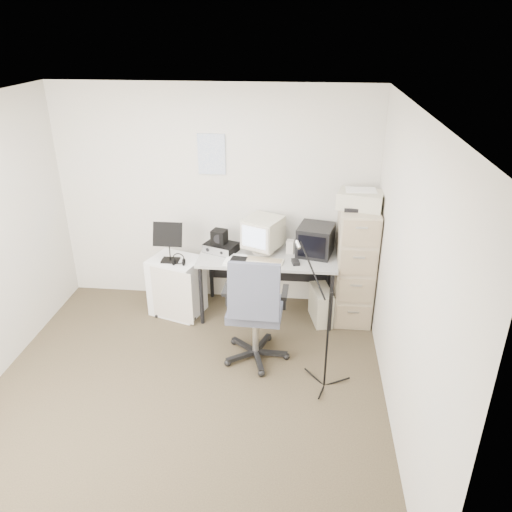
# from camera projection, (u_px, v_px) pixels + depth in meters

# --- Properties ---
(floor) EXTENTS (3.60, 3.60, 0.01)m
(floor) POSITION_uv_depth(u_px,v_px,m) (185.00, 392.00, 4.54)
(floor) COLOR #332A1E
(floor) RESTS_ON ground
(ceiling) EXTENTS (3.60, 3.60, 0.01)m
(ceiling) POSITION_uv_depth(u_px,v_px,m) (164.00, 109.00, 3.47)
(ceiling) COLOR white
(ceiling) RESTS_ON ground
(wall_back) EXTENTS (3.60, 0.02, 2.50)m
(wall_back) POSITION_uv_depth(u_px,v_px,m) (215.00, 198.00, 5.62)
(wall_back) COLOR beige
(wall_back) RESTS_ON ground
(wall_front) EXTENTS (3.60, 0.02, 2.50)m
(wall_front) POSITION_uv_depth(u_px,v_px,m) (83.00, 438.00, 2.38)
(wall_front) COLOR beige
(wall_front) RESTS_ON ground
(wall_right) EXTENTS (0.02, 3.60, 2.50)m
(wall_right) POSITION_uv_depth(u_px,v_px,m) (405.00, 280.00, 3.83)
(wall_right) COLOR beige
(wall_right) RESTS_ON ground
(wall_calendar) EXTENTS (0.30, 0.02, 0.44)m
(wall_calendar) POSITION_uv_depth(u_px,v_px,m) (212.00, 154.00, 5.40)
(wall_calendar) COLOR white
(wall_calendar) RESTS_ON wall_back
(filing_cabinet) EXTENTS (0.40, 0.60, 1.30)m
(filing_cabinet) POSITION_uv_depth(u_px,v_px,m) (355.00, 264.00, 5.44)
(filing_cabinet) COLOR #9F9883
(filing_cabinet) RESTS_ON floor
(printer) EXTENTS (0.52, 0.41, 0.18)m
(printer) POSITION_uv_depth(u_px,v_px,m) (361.00, 200.00, 5.14)
(printer) COLOR beige
(printer) RESTS_ON filing_cabinet
(desk) EXTENTS (1.50, 0.70, 0.73)m
(desk) POSITION_uv_depth(u_px,v_px,m) (268.00, 284.00, 5.62)
(desk) COLOR #A8A7A1
(desk) RESTS_ON floor
(crt_monitor) EXTENTS (0.48, 0.49, 0.40)m
(crt_monitor) POSITION_uv_depth(u_px,v_px,m) (263.00, 235.00, 5.46)
(crt_monitor) COLOR beige
(crt_monitor) RESTS_ON desk
(crt_tv) EXTENTS (0.43, 0.45, 0.33)m
(crt_tv) POSITION_uv_depth(u_px,v_px,m) (316.00, 240.00, 5.43)
(crt_tv) COLOR black
(crt_tv) RESTS_ON desk
(desk_speaker) EXTENTS (0.09, 0.09, 0.15)m
(desk_speaker) POSITION_uv_depth(u_px,v_px,m) (290.00, 247.00, 5.49)
(desk_speaker) COLOR beige
(desk_speaker) RESTS_ON desk
(keyboard) EXTENTS (0.43, 0.20, 0.02)m
(keyboard) POSITION_uv_depth(u_px,v_px,m) (264.00, 261.00, 5.31)
(keyboard) COLOR beige
(keyboard) RESTS_ON desk
(mouse) EXTENTS (0.10, 0.14, 0.04)m
(mouse) POSITION_uv_depth(u_px,v_px,m) (295.00, 262.00, 5.27)
(mouse) COLOR black
(mouse) RESTS_ON desk
(radio_receiver) EXTENTS (0.41, 0.35, 0.10)m
(radio_receiver) POSITION_uv_depth(u_px,v_px,m) (221.00, 247.00, 5.54)
(radio_receiver) COLOR black
(radio_receiver) RESTS_ON desk
(radio_speaker) EXTENTS (0.19, 0.18, 0.15)m
(radio_speaker) POSITION_uv_depth(u_px,v_px,m) (219.00, 237.00, 5.50)
(radio_speaker) COLOR black
(radio_speaker) RESTS_ON radio_receiver
(papers) EXTENTS (0.24, 0.30, 0.02)m
(papers) POSITION_uv_depth(u_px,v_px,m) (235.00, 260.00, 5.34)
(papers) COLOR white
(papers) RESTS_ON desk
(pc_tower) EXTENTS (0.27, 0.45, 0.39)m
(pc_tower) POSITION_uv_depth(u_px,v_px,m) (321.00, 305.00, 5.55)
(pc_tower) COLOR beige
(pc_tower) RESTS_ON floor
(office_chair) EXTENTS (0.69, 0.69, 1.15)m
(office_chair) POSITION_uv_depth(u_px,v_px,m) (256.00, 307.00, 4.77)
(office_chair) COLOR #515565
(office_chair) RESTS_ON floor
(side_cart) EXTENTS (0.65, 0.58, 0.67)m
(side_cart) POSITION_uv_depth(u_px,v_px,m) (177.00, 286.00, 5.66)
(side_cart) COLOR silver
(side_cart) RESTS_ON floor
(music_stand) EXTENTS (0.35, 0.25, 0.47)m
(music_stand) POSITION_uv_depth(u_px,v_px,m) (169.00, 241.00, 5.38)
(music_stand) COLOR black
(music_stand) RESTS_ON side_cart
(headphones) EXTENTS (0.18, 0.18, 0.03)m
(headphones) POSITION_uv_depth(u_px,v_px,m) (179.00, 261.00, 5.37)
(headphones) COLOR black
(headphones) RESTS_ON side_cart
(mic_stand) EXTENTS (0.03, 0.03, 1.29)m
(mic_stand) POSITION_uv_depth(u_px,v_px,m) (328.00, 326.00, 4.35)
(mic_stand) COLOR black
(mic_stand) RESTS_ON floor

